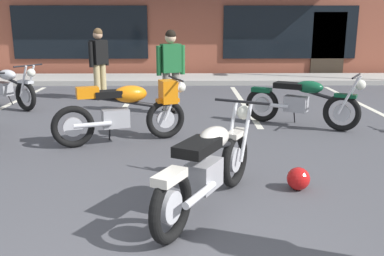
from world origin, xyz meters
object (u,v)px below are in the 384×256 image
Objects in this scene: motorcycle_black_cruiser at (128,109)px; person_in_shorts_foreground at (171,67)px; helmet_on_pavement at (298,179)px; motorcycle_red_sportbike at (302,101)px; motorcycle_foreground_classic at (209,166)px; motorcycle_green_cafe_racer at (5,86)px; person_in_black_shirt at (99,59)px.

motorcycle_black_cruiser is 1.21× the size of person_in_shorts_foreground.
motorcycle_black_cruiser is 2.23m from person_in_shorts_foreground.
motorcycle_red_sportbike is at bearing 75.00° from helmet_on_pavement.
motorcycle_foreground_classic is at bearing -154.31° from helmet_on_pavement.
motorcycle_red_sportbike and motorcycle_green_cafe_racer have the same top height.
person_in_shorts_foreground is 4.45m from helmet_on_pavement.
person_in_black_shirt is (-4.11, 2.76, 0.49)m from motorcycle_red_sportbike.
person_in_shorts_foreground reaches higher than motorcycle_foreground_classic.
motorcycle_black_cruiser is at bearing -161.48° from motorcycle_red_sportbike.
person_in_black_shirt is at bearing 146.10° from motorcycle_red_sportbike.
motorcycle_black_cruiser and motorcycle_green_cafe_racer have the same top height.
person_in_shorts_foreground reaches higher than motorcycle_green_cafe_racer.
motorcycle_foreground_classic is at bearing -69.89° from person_in_black_shirt.
motorcycle_green_cafe_racer reaches higher than helmet_on_pavement.
motorcycle_black_cruiser is 3.95m from person_in_black_shirt.
motorcycle_black_cruiser is at bearing -72.87° from person_in_black_shirt.
person_in_black_shirt is 6.67m from helmet_on_pavement.
person_in_black_shirt reaches higher than motorcycle_green_cafe_racer.
person_in_black_shirt reaches higher than motorcycle_red_sportbike.
motorcycle_foreground_classic is at bearing -65.57° from motorcycle_black_cruiser.
motorcycle_red_sportbike is 4.98m from person_in_black_shirt.
person_in_black_shirt is (-1.16, 3.75, 0.42)m from motorcycle_black_cruiser.
person_in_black_shirt is at bearing 27.34° from motorcycle_green_cafe_racer.
motorcycle_black_cruiser is (-2.96, -0.99, 0.07)m from motorcycle_red_sportbike.
person_in_shorts_foreground reaches higher than motorcycle_red_sportbike.
helmet_on_pavement is (3.32, -5.73, -0.82)m from person_in_black_shirt.
motorcycle_black_cruiser is (-1.12, 2.47, 0.07)m from motorcycle_foreground_classic.
helmet_on_pavement is at bearing -42.38° from motorcycle_black_cruiser.
motorcycle_foreground_classic is at bearing -117.89° from motorcycle_red_sportbike.
person_in_black_shirt reaches higher than motorcycle_black_cruiser.
motorcycle_foreground_classic is at bearing -83.42° from person_in_shorts_foreground.
motorcycle_green_cafe_racer is at bearing 137.21° from motorcycle_black_cruiser.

